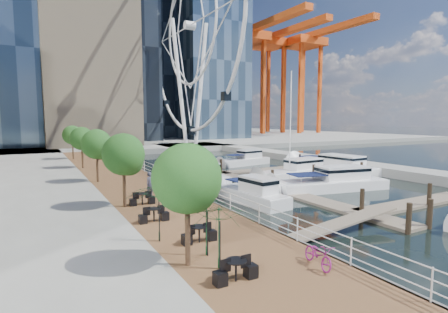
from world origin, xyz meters
name	(u,v)px	position (x,y,z in m)	size (l,w,h in m)	color
ground	(307,214)	(0.00, 0.00, 0.00)	(520.00, 520.00, 0.00)	black
boardwalk	(123,183)	(-9.00, 15.00, 0.50)	(6.00, 60.00, 1.00)	brown
seawall	(154,180)	(-6.00, 15.00, 0.50)	(0.25, 60.00, 1.00)	#595954
land_far	(89,138)	(0.00, 102.00, 0.50)	(200.00, 114.00, 1.00)	gray
breakwater	(317,160)	(20.00, 20.00, 0.50)	(4.00, 60.00, 1.00)	gray
pier	(191,147)	(14.00, 52.00, 0.50)	(14.00, 12.00, 1.00)	gray
railing	(153,170)	(-6.10, 15.00, 1.52)	(0.10, 60.00, 1.05)	white
floating_docks	(299,177)	(7.97, 9.98, 0.49)	(16.00, 34.00, 2.60)	#6D6051
ferris_wheel	(190,26)	(14.00, 52.00, 25.92)	(5.80, 45.60, 47.80)	white
port_cranes	(271,85)	(67.67, 95.67, 20.00)	(40.00, 52.00, 38.00)	#D84C14
street_trees	(97,144)	(-11.40, 14.00, 4.29)	(2.60, 42.60, 4.60)	#3F2B1C
cafe_tables	(175,224)	(-10.40, -2.00, 1.37)	(2.50, 13.70, 0.74)	black
yacht_foreground	(330,190)	(7.42, 5.16, 0.00)	(3.13, 11.69, 2.15)	white
bicycle	(319,254)	(-7.19, -8.45, 1.45)	(0.60, 1.73, 0.91)	#7D125F
pedestrian_near	(150,184)	(-9.11, 6.15, 1.88)	(0.64, 0.42, 1.75)	#47485E
pedestrian_mid	(133,161)	(-6.80, 19.85, 1.98)	(0.95, 0.74, 1.96)	gray
pedestrian_far	(93,153)	(-8.92, 33.06, 1.75)	(0.88, 0.36, 1.49)	#30343C
moored_yachts	(297,179)	(8.55, 11.01, 0.00)	(21.62, 35.21, 11.50)	white
cafe_seating	(190,224)	(-10.86, -4.94, 2.22)	(4.48, 7.10, 2.58)	#0E3319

